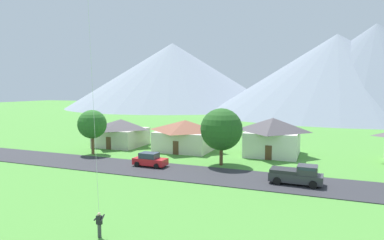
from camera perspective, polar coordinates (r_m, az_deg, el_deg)
road_strip at (r=36.89m, az=6.98°, el=-9.78°), size 160.00×7.16×0.08m
mountain_east_ridge at (r=135.90m, az=23.54°, el=7.21°), size 95.93×95.93×29.77m
mountain_far_east_ridge at (r=168.21m, az=29.44°, el=5.56°), size 88.12×88.12×24.00m
mountain_far_west_ridge at (r=173.39m, az=-3.36°, el=7.69°), size 106.70×106.70×32.82m
mountain_central_ridge at (r=137.64m, az=28.94°, el=7.60°), size 93.50×93.50×32.85m
house_leftmost at (r=49.85m, az=13.73°, el=-2.64°), size 7.88×8.41×5.43m
house_left_center at (r=51.99m, az=-1.16°, el=-2.54°), size 8.92×7.96×4.76m
house_rightmost at (r=57.29m, az=-12.11°, el=-2.03°), size 7.80×7.81×4.54m
tree_left_of_center at (r=41.84m, az=5.09°, el=-1.61°), size 5.32×5.32×7.25m
tree_center at (r=50.78m, az=-16.81°, el=-0.72°), size 4.22×4.22×6.58m
parked_car_red_west_end at (r=41.73m, az=-7.26°, el=-6.82°), size 4.22×2.11×1.68m
pickup_truck_charcoal_west_side at (r=35.43m, az=17.67°, el=-8.94°), size 5.26×2.45×1.99m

